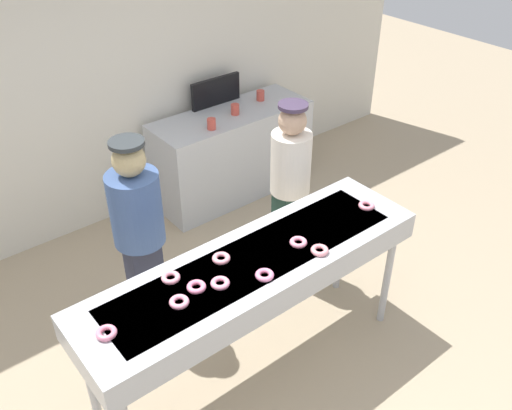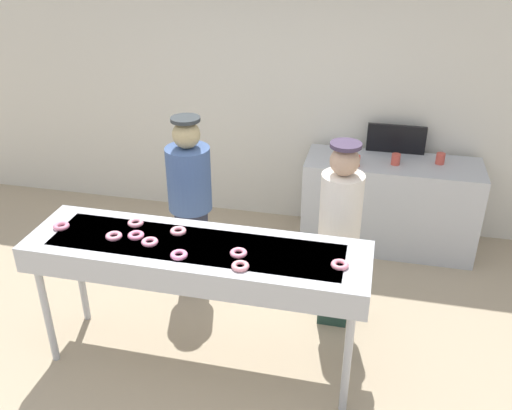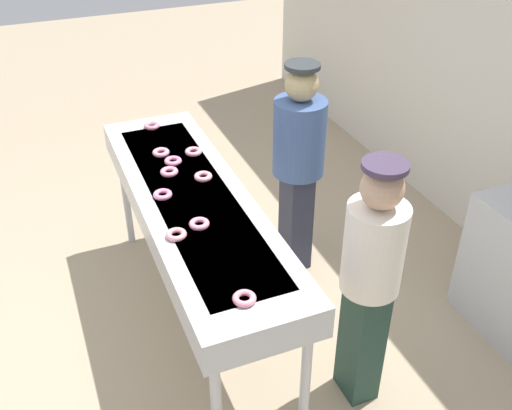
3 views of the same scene
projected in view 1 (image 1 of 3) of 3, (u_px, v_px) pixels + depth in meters
ground_plane at (255, 368)px, 4.14m from camera, size 16.00×16.00×0.00m
back_wall at (78, 80)px, 4.93m from camera, size 8.00×0.12×2.93m
fryer_conveyor at (254, 271)px, 3.61m from camera, size 2.41×0.66×1.04m
strawberry_donut_0 at (367, 206)px, 4.03m from camera, size 0.14×0.14×0.03m
strawberry_donut_1 at (107, 333)px, 3.01m from camera, size 0.12×0.12×0.03m
strawberry_donut_2 at (179, 302)px, 3.21m from camera, size 0.16×0.16×0.03m
strawberry_donut_3 at (220, 283)px, 3.34m from camera, size 0.16×0.16×0.03m
strawberry_donut_4 at (221, 258)px, 3.54m from camera, size 0.16×0.16×0.03m
strawberry_donut_5 at (171, 278)px, 3.39m from camera, size 0.15×0.15×0.03m
strawberry_donut_6 at (298, 242)px, 3.67m from camera, size 0.12×0.12×0.03m
strawberry_donut_7 at (320, 250)px, 3.60m from camera, size 0.15×0.15×0.03m
strawberry_donut_8 at (265, 275)px, 3.41m from camera, size 0.16×0.16×0.03m
strawberry_donut_9 at (196, 287)px, 3.32m from camera, size 0.15×0.15×0.03m
worker_baker at (290, 183)px, 4.57m from camera, size 0.33×0.33×1.60m
worker_assistant at (138, 226)px, 4.00m from camera, size 0.37×0.37×1.64m
prep_counter at (232, 153)px, 5.89m from camera, size 1.69×0.62×0.93m
paper_cup_0 at (260, 95)px, 5.85m from camera, size 0.08×0.08×0.11m
paper_cup_1 at (211, 124)px, 5.29m from camera, size 0.08×0.08×0.11m
paper_cup_2 at (235, 109)px, 5.57m from camera, size 0.08×0.08×0.11m
menu_display at (216, 91)px, 5.71m from camera, size 0.57×0.04×0.29m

